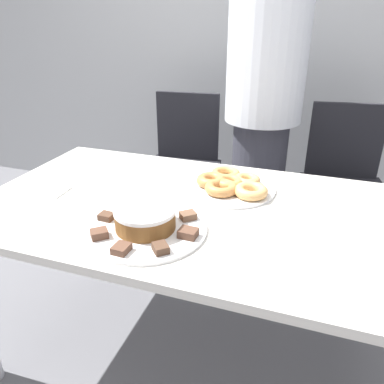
# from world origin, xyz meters

# --- Properties ---
(ground_plane) EXTENTS (12.00, 12.00, 0.00)m
(ground_plane) POSITION_xyz_m (0.00, 0.00, 0.00)
(ground_plane) COLOR slate
(wall_back) EXTENTS (8.00, 0.05, 2.60)m
(wall_back) POSITION_xyz_m (0.00, 1.54, 1.30)
(wall_back) COLOR #A8AAAD
(wall_back) RESTS_ON ground_plane
(table) EXTENTS (1.54, 0.88, 0.72)m
(table) POSITION_xyz_m (0.00, 0.00, 0.64)
(table) COLOR silver
(table) RESTS_ON ground_plane
(person_standing) EXTENTS (0.40, 0.40, 1.68)m
(person_standing) POSITION_xyz_m (0.11, 0.86, 0.88)
(person_standing) COLOR #383842
(person_standing) RESTS_ON ground_plane
(office_chair_left) EXTENTS (0.48, 0.48, 0.92)m
(office_chair_left) POSITION_xyz_m (-0.37, 0.91, 0.44)
(office_chair_left) COLOR black
(office_chair_left) RESTS_ON ground_plane
(office_chair_right) EXTENTS (0.50, 0.50, 0.92)m
(office_chair_right) POSITION_xyz_m (0.57, 0.91, 0.44)
(office_chair_right) COLOR black
(office_chair_right) RESTS_ON ground_plane
(plate_cake) EXTENTS (0.39, 0.39, 0.01)m
(plate_cake) POSITION_xyz_m (-0.07, -0.21, 0.73)
(plate_cake) COLOR white
(plate_cake) RESTS_ON table
(plate_donuts) EXTENTS (0.36, 0.36, 0.01)m
(plate_donuts) POSITION_xyz_m (0.10, 0.18, 0.73)
(plate_donuts) COLOR white
(plate_donuts) RESTS_ON table
(frosted_cake) EXTENTS (0.19, 0.19, 0.07)m
(frosted_cake) POSITION_xyz_m (-0.07, -0.21, 0.77)
(frosted_cake) COLOR brown
(frosted_cake) RESTS_ON plate_cake
(lamington_0) EXTENTS (0.05, 0.04, 0.02)m
(lamington_0) POSITION_xyz_m (-0.22, -0.20, 0.74)
(lamington_0) COLOR #513828
(lamington_0) RESTS_ON plate_cake
(lamington_1) EXTENTS (0.07, 0.06, 0.02)m
(lamington_1) POSITION_xyz_m (-0.18, -0.31, 0.75)
(lamington_1) COLOR brown
(lamington_1) RESTS_ON plate_cake
(lamington_2) EXTENTS (0.05, 0.05, 0.02)m
(lamington_2) POSITION_xyz_m (-0.08, -0.35, 0.74)
(lamington_2) COLOR brown
(lamington_2) RESTS_ON plate_cake
(lamington_3) EXTENTS (0.06, 0.06, 0.02)m
(lamington_3) POSITION_xyz_m (0.02, -0.32, 0.75)
(lamington_3) COLOR #513828
(lamington_3) RESTS_ON plate_cake
(lamington_4) EXTENTS (0.06, 0.05, 0.02)m
(lamington_4) POSITION_xyz_m (0.07, -0.22, 0.75)
(lamington_4) COLOR brown
(lamington_4) RESTS_ON plate_cake
(lamington_5) EXTENTS (0.06, 0.06, 0.02)m
(lamington_5) POSITION_xyz_m (0.03, -0.11, 0.75)
(lamington_5) COLOR brown
(lamington_5) RESTS_ON plate_cake
(lamington_6) EXTENTS (0.04, 0.05, 0.02)m
(lamington_6) POSITION_xyz_m (-0.07, -0.06, 0.74)
(lamington_6) COLOR brown
(lamington_6) RESTS_ON plate_cake
(lamington_7) EXTENTS (0.08, 0.08, 0.02)m
(lamington_7) POSITION_xyz_m (-0.17, -0.10, 0.74)
(lamington_7) COLOR brown
(lamington_7) RESTS_ON plate_cake
(donut_0) EXTENTS (0.11, 0.11, 0.04)m
(donut_0) POSITION_xyz_m (0.10, 0.18, 0.75)
(donut_0) COLOR #D18E4C
(donut_0) RESTS_ON plate_donuts
(donut_1) EXTENTS (0.12, 0.12, 0.03)m
(donut_1) POSITION_xyz_m (0.06, 0.27, 0.75)
(donut_1) COLOR tan
(donut_1) RESTS_ON plate_donuts
(donut_2) EXTENTS (0.12, 0.12, 0.04)m
(donut_2) POSITION_xyz_m (0.03, 0.18, 0.75)
(donut_2) COLOR #C68447
(donut_2) RESTS_ON plate_donuts
(donut_3) EXTENTS (0.13, 0.13, 0.04)m
(donut_3) POSITION_xyz_m (0.08, 0.12, 0.75)
(donut_3) COLOR #C68447
(donut_3) RESTS_ON plate_donuts
(donut_4) EXTENTS (0.13, 0.13, 0.04)m
(donut_4) POSITION_xyz_m (0.19, 0.13, 0.75)
(donut_4) COLOR #E5AD66
(donut_4) RESTS_ON plate_donuts
(donut_5) EXTENTS (0.11, 0.11, 0.04)m
(donut_5) POSITION_xyz_m (0.16, 0.23, 0.75)
(donut_5) COLOR #E5AD66
(donut_5) RESTS_ON plate_donuts
(napkin) EXTENTS (0.14, 0.12, 0.01)m
(napkin) POSITION_xyz_m (-0.55, -0.07, 0.73)
(napkin) COLOR white
(napkin) RESTS_ON table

